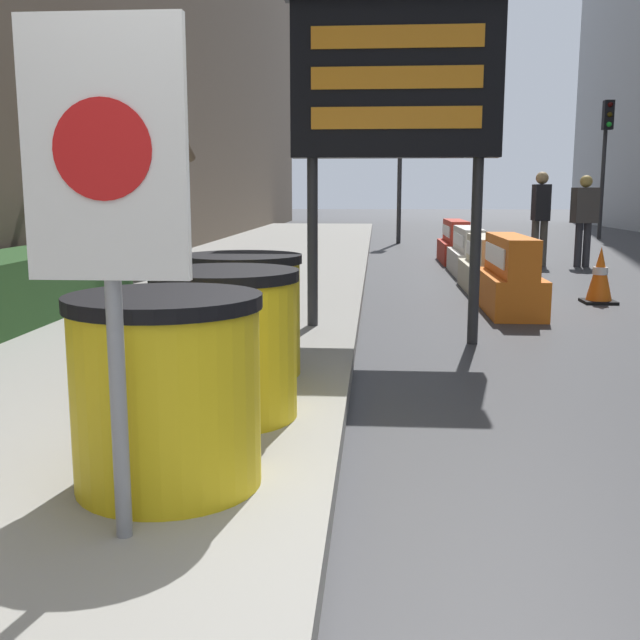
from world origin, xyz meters
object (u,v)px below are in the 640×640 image
barrel_drum_middle (226,343)px  pedestrian_passerby (584,213)px  message_board (396,80)px  barrel_drum_foreground (167,390)px  jersey_barrier_white (468,254)px  traffic_cone_mid (478,269)px  traffic_light_near_curb (401,125)px  traffic_cone_near (600,276)px  traffic_light_far_side (606,140)px  warning_sign (107,191)px  jersey_barrier_red_striped (455,244)px  barrel_drum_back (243,314)px  jersey_barrier_orange_near (510,278)px  pedestrian_worker (541,211)px  jersey_barrier_cream (486,267)px

barrel_drum_middle → pedestrian_passerby: pedestrian_passerby is taller
message_board → barrel_drum_foreground: bearing=-104.9°
message_board → jersey_barrier_white: message_board is taller
barrel_drum_middle → traffic_cone_mid: barrel_drum_middle is taller
jersey_barrier_white → traffic_light_near_curb: (-0.98, 7.72, 2.83)m
traffic_cone_near → traffic_light_far_side: bearing=74.0°
traffic_cone_near → warning_sign: bearing=-117.6°
barrel_drum_middle → jersey_barrier_red_striped: (2.43, 11.25, -0.20)m
jersey_barrier_white → traffic_cone_near: jersey_barrier_white is taller
traffic_cone_near → pedestrian_passerby: 4.98m
jersey_barrier_red_striped → traffic_light_far_side: traffic_light_far_side is taller
barrel_drum_foreground → message_board: message_board is taller
warning_sign → message_board: (1.08, 4.49, 0.99)m
message_board → jersey_barrier_white: bearing=76.9°
message_board → jersey_barrier_red_striped: size_ratio=1.70×
traffic_cone_near → pedestrian_passerby: pedestrian_passerby is taller
barrel_drum_back → traffic_cone_mid: 6.30m
jersey_barrier_orange_near → pedestrian_passerby: 6.09m
jersey_barrier_red_striped → traffic_light_near_curb: traffic_light_near_curb is taller
barrel_drum_foreground → message_board: 4.48m
jersey_barrier_orange_near → traffic_light_near_curb: traffic_light_near_curb is taller
traffic_light_near_curb → jersey_barrier_white: bearing=-82.8°
message_board → traffic_light_near_curb: size_ratio=0.72×
jersey_barrier_white → barrel_drum_foreground: bearing=-103.8°
jersey_barrier_white → traffic_cone_near: 3.61m
message_board → traffic_cone_mid: bearing=71.4°
pedestrian_worker → jersey_barrier_cream: bearing=-21.7°
barrel_drum_foreground → pedestrian_passerby: (4.81, 11.53, 0.44)m
traffic_light_near_curb → pedestrian_passerby: (3.31, -6.28, -2.17)m
barrel_drum_foreground → barrel_drum_middle: bearing=87.0°
barrel_drum_foreground → pedestrian_worker: 12.42m
warning_sign → barrel_drum_back: bearing=90.1°
barrel_drum_back → traffic_light_near_curb: bearing=84.5°
message_board → jersey_barrier_orange_near: 3.16m
message_board → traffic_cone_near: 4.37m
warning_sign → traffic_light_far_side: 22.18m
jersey_barrier_white → traffic_light_far_side: (5.16, 10.13, 2.58)m
barrel_drum_middle → traffic_light_near_curb: bearing=85.1°
barrel_drum_foreground → traffic_cone_near: 7.69m
traffic_cone_near → traffic_light_far_side: 14.30m
pedestrian_worker → message_board: bearing=-20.6°
warning_sign → jersey_barrier_orange_near: 7.01m
jersey_barrier_white → traffic_cone_mid: size_ratio=3.08×
jersey_barrier_cream → pedestrian_worker: (1.55, 3.84, 0.71)m
pedestrian_worker → barrel_drum_middle: bearing=-20.0°
traffic_cone_near → jersey_barrier_orange_near: bearing=-148.7°
jersey_barrier_red_striped → pedestrian_passerby: pedestrian_passerby is taller
message_board → traffic_light_far_side: size_ratio=0.79×
barrel_drum_back → jersey_barrier_orange_near: barrel_drum_back is taller
warning_sign → jersey_barrier_orange_near: size_ratio=1.05×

